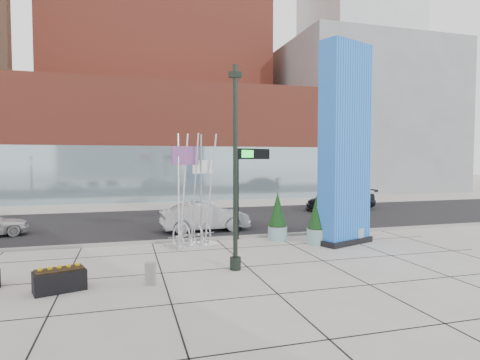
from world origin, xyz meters
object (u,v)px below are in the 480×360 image
object	(u,v)px
lamp_post	(235,187)
public_art_sculpture	(192,216)
blue_pylon	(345,148)
car_silver_mid	(205,217)
concrete_bollard	(151,273)
overhead_street_sign	(253,161)

from	to	relation	value
lamp_post	public_art_sculpture	world-z (taller)	lamp_post
blue_pylon	car_silver_mid	xyz separation A→B (m)	(-5.52, 4.70, -3.59)
blue_pylon	lamp_post	size ratio (longest dim) A/B	1.28
blue_pylon	concrete_bollard	world-z (taller)	blue_pylon
blue_pylon	overhead_street_sign	xyz separation A→B (m)	(-3.67, 2.17, -0.62)
public_art_sculpture	concrete_bollard	size ratio (longest dim) A/B	7.35
lamp_post	overhead_street_sign	world-z (taller)	lamp_post
overhead_street_sign	public_art_sculpture	bearing A→B (deg)	172.77
overhead_street_sign	car_silver_mid	distance (m)	4.32
overhead_street_sign	concrete_bollard	bearing A→B (deg)	-153.13
public_art_sculpture	concrete_bollard	world-z (taller)	public_art_sculpture
concrete_bollard	car_silver_mid	world-z (taller)	car_silver_mid
public_art_sculpture	car_silver_mid	xyz separation A→B (m)	(1.20, 3.33, -0.55)
public_art_sculpture	car_silver_mid	distance (m)	3.59
lamp_post	car_silver_mid	distance (m)	7.88
public_art_sculpture	overhead_street_sign	world-z (taller)	public_art_sculpture
public_art_sculpture	blue_pylon	bearing A→B (deg)	-26.66
blue_pylon	car_silver_mid	bearing A→B (deg)	118.52
concrete_bollard	car_silver_mid	bearing A→B (deg)	68.52
blue_pylon	concrete_bollard	distance (m)	10.40
public_art_sculpture	car_silver_mid	size ratio (longest dim) A/B	1.08
lamp_post	overhead_street_sign	xyz separation A→B (m)	(2.24, 5.05, 0.85)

